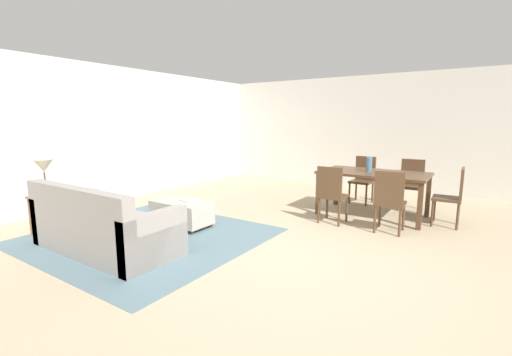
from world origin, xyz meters
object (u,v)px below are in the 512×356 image
object	(u,v)px
vase_centerpiece	(369,164)
book_on_ottoman	(189,200)
dining_chair_near_right	(390,198)
table_lamp	(44,167)
dining_chair_far_left	(363,177)
dining_table	(373,177)
dining_chair_head_east	(454,194)
couch	(103,228)
dining_chair_far_right	(411,181)
ottoman_table	(182,212)
dining_chair_near_left	(331,192)
side_table	(47,204)

from	to	relation	value
vase_centerpiece	book_on_ottoman	distance (m)	3.07
dining_chair_near_right	table_lamp	bearing A→B (deg)	-146.46
dining_chair_near_right	dining_chair_far_left	world-z (taller)	same
dining_table	book_on_ottoman	world-z (taller)	dining_table
dining_table	vase_centerpiece	bearing A→B (deg)	-159.17
table_lamp	book_on_ottoman	distance (m)	2.08
dining_chair_head_east	book_on_ottoman	distance (m)	4.07
couch	book_on_ottoman	world-z (taller)	couch
dining_chair_near_right	dining_chair_head_east	bearing A→B (deg)	50.24
dining_chair_head_east	vase_centerpiece	xyz separation A→B (m)	(-1.28, -0.07, 0.37)
dining_chair_head_east	dining_chair_near_right	bearing A→B (deg)	-129.76
book_on_ottoman	couch	bearing A→B (deg)	-97.08
dining_chair_far_right	vase_centerpiece	world-z (taller)	vase_centerpiece
vase_centerpiece	book_on_ottoman	xyz separation A→B (m)	(-2.12, -2.17, -0.47)
ottoman_table	table_lamp	xyz separation A→B (m)	(-1.36, -1.30, 0.74)
table_lamp	dining_chair_far_right	size ratio (longest dim) A/B	0.57
ottoman_table	dining_chair_near_right	size ratio (longest dim) A/B	1.01
table_lamp	dining_chair_head_east	bearing A→B (deg)	36.69
dining_chair_near_left	couch	bearing A→B (deg)	-125.85
dining_chair_near_left	dining_chair_far_left	bearing A→B (deg)	90.46
side_table	book_on_ottoman	size ratio (longest dim) A/B	2.14
dining_chair_near_right	dining_chair_far_right	xyz separation A→B (m)	(0.00, 1.69, 0.00)
dining_chair_near_left	dining_chair_near_right	bearing A→B (deg)	0.11
dining_chair_near_left	vase_centerpiece	world-z (taller)	vase_centerpiece
vase_centerpiece	book_on_ottoman	world-z (taller)	vase_centerpiece
dining_chair_far_left	ottoman_table	bearing A→B (deg)	-120.48
dining_table	dining_chair_far_left	xyz separation A→B (m)	(-0.43, 0.88, -0.16)
table_lamp	dining_chair_head_east	xyz separation A→B (m)	(4.85, 3.61, -0.45)
dining_table	dining_chair_head_east	size ratio (longest dim) A/B	1.90
ottoman_table	book_on_ottoman	distance (m)	0.22
side_table	book_on_ottoman	xyz separation A→B (m)	(1.45, 1.37, -0.03)
couch	dining_chair_far_right	xyz separation A→B (m)	(2.83, 4.39, 0.23)
dining_chair_near_right	dining_chair_head_east	world-z (taller)	same
side_table	dining_chair_near_right	size ratio (longest dim) A/B	0.60
dining_chair_near_left	book_on_ottoman	distance (m)	2.24
ottoman_table	side_table	world-z (taller)	side_table
dining_chair_near_left	vase_centerpiece	size ratio (longest dim) A/B	3.65
table_lamp	dining_chair_far_left	bearing A→B (deg)	54.15
side_table	dining_chair_far_right	xyz separation A→B (m)	(4.11, 4.42, 0.08)
side_table	dining_chair_near_left	xyz separation A→B (m)	(3.23, 2.72, 0.08)
side_table	dining_chair_head_east	distance (m)	6.05
dining_table	vase_centerpiece	distance (m)	0.23
dining_chair_near_right	book_on_ottoman	distance (m)	2.98
dining_chair_near_left	ottoman_table	bearing A→B (deg)	-142.78
ottoman_table	dining_chair_near_left	size ratio (longest dim) A/B	1.01
couch	side_table	size ratio (longest dim) A/B	3.55
couch	vase_centerpiece	distance (m)	4.24
couch	dining_chair_far_left	size ratio (longest dim) A/B	2.15
dining_chair_near_left	dining_chair_head_east	world-z (taller)	same
dining_chair_far_left	dining_chair_head_east	bearing A→B (deg)	-27.35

